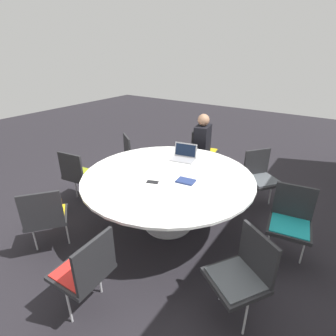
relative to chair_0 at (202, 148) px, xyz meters
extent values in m
plane|color=black|center=(1.71, 0.40, -0.50)|extent=(16.00, 16.00, 0.00)
cylinder|color=#B7B7BC|center=(1.71, 0.40, -0.49)|extent=(0.64, 0.64, 0.02)
cylinder|color=#B7B7BC|center=(1.71, 0.40, -0.13)|extent=(0.14, 0.14, 0.69)
cylinder|color=white|center=(1.71, 0.40, 0.23)|extent=(2.13, 2.13, 0.03)
cube|color=#262628|center=(-0.01, 0.07, -0.07)|extent=(0.51, 0.50, 0.04)
cube|color=gold|center=(-0.01, 0.07, -0.05)|extent=(0.45, 0.44, 0.01)
cube|color=#262628|center=(0.02, -0.13, 0.15)|extent=(0.42, 0.11, 0.40)
cylinder|color=silver|center=(-0.19, 0.03, -0.30)|extent=(0.02, 0.02, 0.41)
cylinder|color=silver|center=(0.16, 0.10, -0.30)|extent=(0.02, 0.02, 0.41)
cube|color=#262628|center=(0.88, -0.79, -0.07)|extent=(0.60, 0.60, 0.04)
cube|color=red|center=(0.88, -0.79, -0.05)|extent=(0.52, 0.53, 0.01)
cube|color=#262628|center=(1.04, -0.91, 0.15)|extent=(0.26, 0.36, 0.40)
cylinder|color=silver|center=(0.77, -0.94, -0.30)|extent=(0.02, 0.02, 0.41)
cylinder|color=silver|center=(0.98, -0.65, -0.30)|extent=(0.02, 0.02, 0.41)
cube|color=#262628|center=(1.91, -1.04, -0.07)|extent=(0.48, 0.49, 0.04)
cube|color=olive|center=(1.91, -1.04, -0.05)|extent=(0.42, 0.43, 0.01)
cube|color=#262628|center=(2.10, -1.02, 0.15)|extent=(0.09, 0.42, 0.40)
cylinder|color=silver|center=(1.93, -1.22, -0.30)|extent=(0.02, 0.02, 0.41)
cylinder|color=silver|center=(1.88, -0.87, -0.30)|extent=(0.02, 0.02, 0.41)
cube|color=#262628|center=(2.86, -0.50, -0.07)|extent=(0.61, 0.60, 0.04)
cube|color=gold|center=(2.86, -0.50, -0.05)|extent=(0.53, 0.53, 0.01)
cube|color=#262628|center=(2.98, -0.35, 0.15)|extent=(0.35, 0.28, 0.40)
cylinder|color=silver|center=(3.00, -0.61, -0.30)|extent=(0.02, 0.02, 0.41)
cylinder|color=silver|center=(2.71, -0.39, -0.30)|extent=(0.02, 0.02, 0.41)
cube|color=#262628|center=(3.16, 0.48, -0.07)|extent=(0.46, 0.44, 0.04)
cube|color=red|center=(3.16, 0.48, -0.05)|extent=(0.41, 0.39, 0.01)
cube|color=#262628|center=(3.15, 0.67, 0.15)|extent=(0.42, 0.05, 0.40)
cylinder|color=silver|center=(3.34, 0.49, -0.30)|extent=(0.02, 0.02, 0.41)
cylinder|color=silver|center=(2.98, 0.47, -0.30)|extent=(0.02, 0.02, 0.41)
cube|color=#262628|center=(2.51, 1.61, -0.07)|extent=(0.59, 0.60, 0.04)
cube|color=#4C5156|center=(2.51, 1.61, -0.05)|extent=(0.52, 0.53, 0.01)
cube|color=#262628|center=(2.35, 1.72, 0.15)|extent=(0.25, 0.37, 0.40)
cylinder|color=silver|center=(2.61, 1.77, -0.30)|extent=(0.02, 0.02, 0.41)
cylinder|color=silver|center=(2.41, 1.46, -0.30)|extent=(0.02, 0.02, 0.41)
cube|color=#262628|center=(1.50, 1.84, -0.07)|extent=(0.48, 0.50, 0.04)
cube|color=teal|center=(1.50, 1.84, -0.05)|extent=(0.42, 0.44, 0.01)
cube|color=#262628|center=(1.31, 1.81, 0.15)|extent=(0.09, 0.42, 0.40)
cylinder|color=silver|center=(1.48, 2.02, -0.30)|extent=(0.02, 0.02, 0.41)
cylinder|color=silver|center=(1.53, 1.66, -0.30)|extent=(0.02, 0.02, 0.41)
cube|color=#262628|center=(0.56, 1.29, -0.07)|extent=(0.60, 0.60, 0.04)
cube|color=#4C5156|center=(0.56, 1.29, -0.05)|extent=(0.53, 0.53, 0.01)
cube|color=#262628|center=(0.44, 1.13, 0.15)|extent=(0.35, 0.28, 0.40)
cylinder|color=silver|center=(0.42, 1.40, -0.30)|extent=(0.02, 0.02, 0.41)
cylinder|color=silver|center=(0.70, 1.18, -0.30)|extent=(0.02, 0.02, 0.41)
cylinder|color=black|center=(0.12, 0.19, -0.28)|extent=(0.10, 0.10, 0.45)
cylinder|color=black|center=(0.29, 0.23, -0.28)|extent=(0.10, 0.10, 0.45)
cube|color=black|center=(0.22, 0.11, 0.22)|extent=(0.40, 0.28, 0.55)
sphere|color=#A87A5B|center=(0.22, 0.11, 0.60)|extent=(0.20, 0.20, 0.20)
cube|color=#99999E|center=(1.19, 0.30, 0.25)|extent=(0.28, 0.37, 0.02)
cube|color=#99999E|center=(1.08, 0.28, 0.36)|extent=(0.11, 0.33, 0.20)
cube|color=black|center=(1.09, 0.28, 0.36)|extent=(0.09, 0.30, 0.17)
cube|color=navy|center=(1.74, 0.67, 0.25)|extent=(0.18, 0.23, 0.02)
cube|color=black|center=(1.97, 0.35, 0.25)|extent=(0.12, 0.16, 0.01)
cube|color=#513319|center=(2.55, -1.03, -0.36)|extent=(0.36, 0.16, 0.28)
camera|label=1|loc=(4.14, 2.04, 1.68)|focal=28.00mm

